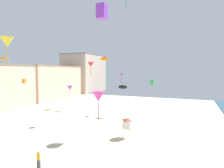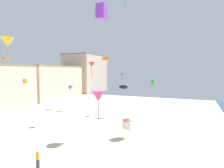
{
  "view_description": "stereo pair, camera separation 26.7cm",
  "coord_description": "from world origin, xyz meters",
  "px_view_note": "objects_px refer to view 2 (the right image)",
  "views": [
    {
      "loc": [
        15.3,
        -6.68,
        8.93
      ],
      "look_at": [
        4.77,
        18.22,
        7.2
      ],
      "focal_mm": 30.88,
      "sensor_mm": 36.0,
      "label": 1
    },
    {
      "loc": [
        15.55,
        -6.57,
        8.93
      ],
      "look_at": [
        4.77,
        18.22,
        7.2
      ],
      "focal_mm": 30.88,
      "sensor_mm": 36.0,
      "label": 2
    }
  ],
  "objects_px": {
    "kite_red_delta": "(92,64)",
    "kite_purple_delta_2": "(70,88)",
    "lifeguard_stand": "(127,124)",
    "kite_purple_delta": "(122,75)",
    "kite_black_parafoil": "(123,87)",
    "kite_green_box": "(153,82)",
    "kite_orange_box": "(25,81)",
    "kite_purple_box": "(102,11)",
    "kite_orange_parafoil_2": "(106,59)",
    "kite_yellow_delta": "(7,42)",
    "kite_magenta_delta": "(98,96)",
    "kite_flyer": "(38,158)",
    "kite_orange_parafoil": "(4,59)"
  },
  "relations": [
    {
      "from": "lifeguard_stand",
      "to": "kite_orange_parafoil_2",
      "type": "distance_m",
      "value": 25.67
    },
    {
      "from": "kite_purple_delta",
      "to": "kite_black_parafoil",
      "type": "bearing_deg",
      "value": -63.21
    },
    {
      "from": "kite_magenta_delta",
      "to": "kite_orange_parafoil",
      "type": "relative_size",
      "value": 3.11
    },
    {
      "from": "lifeguard_stand",
      "to": "kite_purple_delta",
      "type": "distance_m",
      "value": 17.79
    },
    {
      "from": "kite_purple_delta_2",
      "to": "kite_green_box",
      "type": "xyz_separation_m",
      "value": [
        12.25,
        11.3,
        0.72
      ]
    },
    {
      "from": "kite_yellow_delta",
      "to": "kite_purple_box",
      "type": "bearing_deg",
      "value": 9.0
    },
    {
      "from": "kite_flyer",
      "to": "kite_purple_delta_2",
      "type": "relative_size",
      "value": 0.74
    },
    {
      "from": "kite_red_delta",
      "to": "kite_purple_delta",
      "type": "relative_size",
      "value": 1.71
    },
    {
      "from": "kite_orange_box",
      "to": "kite_purple_box",
      "type": "bearing_deg",
      "value": -16.22
    },
    {
      "from": "kite_purple_delta_2",
      "to": "kite_yellow_delta",
      "type": "relative_size",
      "value": 0.6
    },
    {
      "from": "lifeguard_stand",
      "to": "kite_purple_delta_2",
      "type": "height_order",
      "value": "kite_purple_delta_2"
    },
    {
      "from": "kite_red_delta",
      "to": "kite_green_box",
      "type": "relative_size",
      "value": 3.32
    },
    {
      "from": "lifeguard_stand",
      "to": "kite_yellow_delta",
      "type": "xyz_separation_m",
      "value": [
        -14.52,
        -6.42,
        10.97
      ]
    },
    {
      "from": "kite_magenta_delta",
      "to": "kite_orange_box",
      "type": "xyz_separation_m",
      "value": [
        -15.79,
        2.07,
        1.72
      ]
    },
    {
      "from": "kite_purple_delta",
      "to": "kite_purple_delta_2",
      "type": "relative_size",
      "value": 0.98
    },
    {
      "from": "kite_orange_parafoil",
      "to": "kite_orange_box",
      "type": "distance_m",
      "value": 6.09
    },
    {
      "from": "kite_red_delta",
      "to": "kite_yellow_delta",
      "type": "relative_size",
      "value": 1.01
    },
    {
      "from": "kite_magenta_delta",
      "to": "kite_orange_box",
      "type": "bearing_deg",
      "value": 172.53
    },
    {
      "from": "kite_orange_box",
      "to": "kite_purple_box",
      "type": "relative_size",
      "value": 0.48
    },
    {
      "from": "kite_purple_box",
      "to": "kite_green_box",
      "type": "bearing_deg",
      "value": 83.93
    },
    {
      "from": "kite_magenta_delta",
      "to": "kite_orange_parafoil",
      "type": "height_order",
      "value": "kite_orange_parafoil"
    },
    {
      "from": "kite_black_parafoil",
      "to": "kite_yellow_delta",
      "type": "relative_size",
      "value": 0.54
    },
    {
      "from": "kite_purple_delta_2",
      "to": "kite_black_parafoil",
      "type": "xyz_separation_m",
      "value": [
        6.57,
        9.27,
        -0.33
      ]
    },
    {
      "from": "kite_orange_box",
      "to": "kite_orange_parafoil_2",
      "type": "bearing_deg",
      "value": 69.96
    },
    {
      "from": "kite_yellow_delta",
      "to": "kite_magenta_delta",
      "type": "bearing_deg",
      "value": 25.74
    },
    {
      "from": "kite_red_delta",
      "to": "kite_purple_delta",
      "type": "height_order",
      "value": "kite_red_delta"
    },
    {
      "from": "lifeguard_stand",
      "to": "kite_orange_box",
      "type": "xyz_separation_m",
      "value": [
        -19.58,
        0.82,
        5.43
      ]
    },
    {
      "from": "kite_flyer",
      "to": "kite_orange_parafoil",
      "type": "distance_m",
      "value": 18.46
    },
    {
      "from": "lifeguard_stand",
      "to": "kite_orange_parafoil",
      "type": "relative_size",
      "value": 2.02
    },
    {
      "from": "kite_orange_parafoil_2",
      "to": "kite_purple_delta",
      "type": "bearing_deg",
      "value": -36.57
    },
    {
      "from": "kite_magenta_delta",
      "to": "kite_orange_box",
      "type": "relative_size",
      "value": 5.01
    },
    {
      "from": "kite_purple_delta_2",
      "to": "kite_orange_parafoil_2",
      "type": "distance_m",
      "value": 17.37
    },
    {
      "from": "kite_purple_delta_2",
      "to": "kite_magenta_delta",
      "type": "height_order",
      "value": "kite_purple_delta_2"
    },
    {
      "from": "kite_orange_parafoil_2",
      "to": "kite_yellow_delta",
      "type": "bearing_deg",
      "value": -94.07
    },
    {
      "from": "kite_red_delta",
      "to": "kite_black_parafoil",
      "type": "height_order",
      "value": "kite_red_delta"
    },
    {
      "from": "kite_black_parafoil",
      "to": "kite_orange_parafoil_2",
      "type": "bearing_deg",
      "value": 136.45
    },
    {
      "from": "lifeguard_stand",
      "to": "kite_purple_delta",
      "type": "relative_size",
      "value": 1.17
    },
    {
      "from": "kite_red_delta",
      "to": "kite_green_box",
      "type": "bearing_deg",
      "value": -16.39
    },
    {
      "from": "kite_black_parafoil",
      "to": "kite_orange_parafoil_2",
      "type": "distance_m",
      "value": 11.99
    },
    {
      "from": "kite_purple_delta",
      "to": "kite_black_parafoil",
      "type": "height_order",
      "value": "kite_purple_delta"
    },
    {
      "from": "kite_purple_delta_2",
      "to": "kite_yellow_delta",
      "type": "distance_m",
      "value": 12.3
    },
    {
      "from": "lifeguard_stand",
      "to": "kite_yellow_delta",
      "type": "bearing_deg",
      "value": -167.05
    },
    {
      "from": "kite_flyer",
      "to": "lifeguard_stand",
      "type": "relative_size",
      "value": 0.64
    },
    {
      "from": "kite_red_delta",
      "to": "kite_purple_delta_2",
      "type": "height_order",
      "value": "kite_red_delta"
    },
    {
      "from": "kite_purple_box",
      "to": "kite_orange_box",
      "type": "bearing_deg",
      "value": 163.78
    },
    {
      "from": "kite_purple_delta_2",
      "to": "kite_purple_delta",
      "type": "bearing_deg",
      "value": 65.55
    },
    {
      "from": "kite_purple_delta_2",
      "to": "kite_yellow_delta",
      "type": "height_order",
      "value": "kite_yellow_delta"
    },
    {
      "from": "kite_purple_delta",
      "to": "kite_red_delta",
      "type": "bearing_deg",
      "value": 155.73
    },
    {
      "from": "lifeguard_stand",
      "to": "kite_green_box",
      "type": "distance_m",
      "value": 15.66
    },
    {
      "from": "kite_red_delta",
      "to": "kite_purple_delta_2",
      "type": "bearing_deg",
      "value": -73.33
    }
  ]
}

